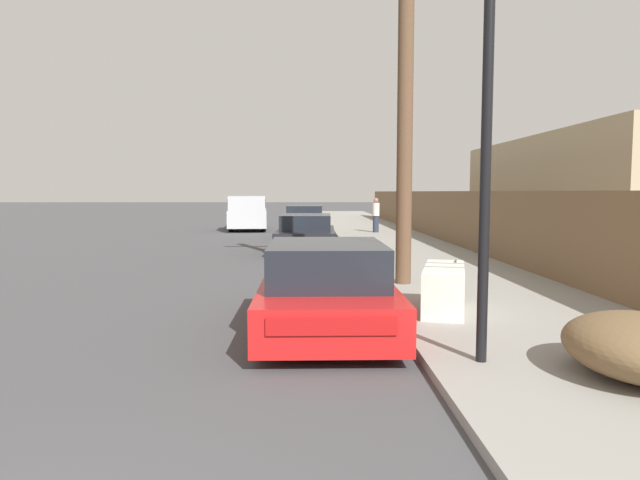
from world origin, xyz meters
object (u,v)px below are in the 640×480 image
car_parked_mid (306,234)px  pickup_truck (248,213)px  car_parked_far (305,223)px  utility_pole (406,59)px  parked_sports_car_red (326,288)px  pedestrian (376,215)px  street_lamp (487,106)px  discarded_fridge (444,289)px

car_parked_mid → pickup_truck: bearing=107.4°
car_parked_far → utility_pole: bearing=-79.4°
parked_sports_car_red → utility_pole: 5.62m
parked_sports_car_red → car_parked_far: 16.97m
car_parked_far → pedestrian: 3.68m
parked_sports_car_red → car_parked_mid: bearing=91.9°
car_parked_far → street_lamp: bearing=-82.1°
street_lamp → parked_sports_car_red: bearing=127.8°
car_parked_mid → utility_pole: utility_pole is taller
discarded_fridge → pedestrian: (1.07, 17.97, 0.46)m
discarded_fridge → car_parked_far: size_ratio=0.37×
pickup_truck → discarded_fridge: bearing=99.7°
discarded_fridge → pedestrian: bearing=101.6°
discarded_fridge → utility_pole: utility_pole is taller
pickup_truck → pedestrian: (6.43, -3.44, 0.05)m
utility_pole → street_lamp: bearing=-90.4°
discarded_fridge → pedestrian: pedestrian is taller
discarded_fridge → pedestrian: 18.01m
parked_sports_car_red → car_parked_mid: 10.65m
discarded_fridge → pickup_truck: bearing=119.0°
pickup_truck → pedestrian: bearing=147.5°
car_parked_far → pickup_truck: size_ratio=0.84×
pickup_truck → street_lamp: street_lamp is taller
street_lamp → pedestrian: street_lamp is taller
discarded_fridge → car_parked_mid: size_ratio=0.38×
discarded_fridge → car_parked_far: 16.62m
pickup_truck → street_lamp: (5.14, -24.10, 2.07)m
parked_sports_car_red → car_parked_far: (-0.37, 16.97, 0.07)m
discarded_fridge → car_parked_far: car_parked_far is taller
car_parked_mid → utility_pole: size_ratio=0.50×
utility_pole → pickup_truck: bearing=105.6°
discarded_fridge → car_parked_far: bearing=112.9°
parked_sports_car_red → utility_pole: size_ratio=0.52×
pickup_truck → parked_sports_car_red: bearing=94.6°
street_lamp → pickup_truck: bearing=102.0°
car_parked_mid → car_parked_far: car_parked_far is taller
car_parked_far → utility_pole: size_ratio=0.52×
utility_pole → parked_sports_car_red: bearing=-117.4°
parked_sports_car_red → pedestrian: pedestrian is taller
discarded_fridge → car_parked_mid: car_parked_mid is taller
car_parked_far → pickup_truck: (-3.07, 4.95, 0.24)m
parked_sports_car_red → car_parked_far: bearing=91.4°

